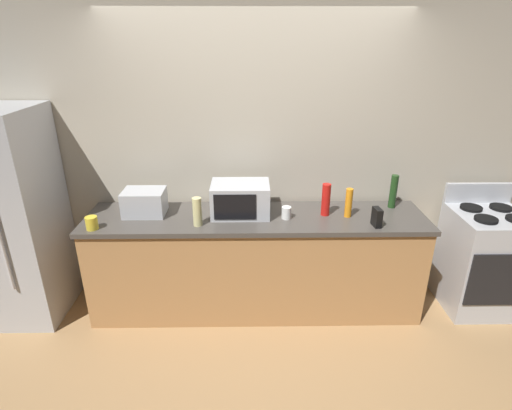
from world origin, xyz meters
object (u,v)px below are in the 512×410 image
Objects in this scene: bottle_dish_soap at (349,203)px; mug_yellow at (92,223)px; refrigerator at (9,218)px; microwave at (240,199)px; toaster_oven at (145,202)px; bottle_hot_sauce at (326,200)px; cordless_phone at (377,217)px; stove_range at (482,260)px; bottle_wine at (393,191)px; bottle_vinegar at (197,212)px; mug_white at (286,213)px.

bottle_dish_soap reaches higher than mug_yellow.
refrigerator is 17.38× the size of mug_yellow.
toaster_oven is at bearing 179.13° from microwave.
refrigerator is at bearing -179.57° from bottle_hot_sauce.
bottle_hot_sauce is (-0.37, 0.22, 0.06)m from cordless_phone.
refrigerator is 6.60× the size of bottle_hot_sauce.
stove_range is 3.68× the size of bottle_wine.
mug_yellow is at bearing -16.29° from refrigerator.
toaster_oven is 2.27× the size of cordless_phone.
refrigerator is 7.74× the size of bottle_vinegar.
bottle_wine is at bearing 11.67° from bottle_vinegar.
bottle_wine reaches higher than microwave.
bottle_wine is 1.26× the size of bottle_vinegar.
bottle_wine is at bearing 5.41° from microwave.
mug_yellow is at bearing -176.05° from stove_range.
toaster_oven is at bearing 178.47° from bottle_hot_sauce.
bottle_hot_sauce is 2.68× the size of mug_white.
cordless_phone is 1.45× the size of mug_yellow.
microwave is 1.76× the size of bottle_hot_sauce.
bottle_vinegar reaches higher than mug_yellow.
mug_white is at bearing -5.29° from toaster_oven.
stove_range is 4.41× the size of bottle_dish_soap.
bottle_hot_sauce is 2.63× the size of mug_yellow.
mug_white is (-1.75, -0.05, 0.49)m from stove_range.
microwave reaches higher than bottle_dish_soap.
bottle_vinegar is 2.29× the size of mug_white.
toaster_oven is 3.35× the size of mug_white.
cordless_phone is at bearing -13.13° from microwave.
cordless_phone reaches higher than mug_white.
bottle_vinegar is at bearing -172.98° from bottle_dish_soap.
bottle_wine is at bearing 50.46° from cordless_phone.
bottle_wine is at bearing 9.20° from mug_yellow.
mug_yellow is (-0.81, -0.06, -0.06)m from bottle_vinegar.
bottle_vinegar is at bearing -176.09° from stove_range.
bottle_dish_soap is (-0.43, -0.19, -0.02)m from bottle_wine.
mug_yellow is (-1.86, -0.25, -0.08)m from bottle_hot_sauce.
refrigerator reaches higher than bottle_vinegar.
bottle_wine is (3.24, 0.17, 0.15)m from refrigerator.
bottle_hot_sauce is at bearing 179.20° from stove_range.
bottle_wine reaches higher than cordless_phone.
bottle_hot_sauce is at bearing 10.24° from bottle_vinegar.
bottle_wine is 2.84× the size of mug_yellow.
bottle_dish_soap is at bearing -4.21° from microwave.
bottle_wine is 0.63m from bottle_hot_sauce.
microwave is 1.33m from bottle_wine.
microwave is at bearing 178.71° from stove_range.
microwave reaches higher than bottle_vinegar.
bottle_wine is (-0.81, 0.17, 0.59)m from stove_range.
bottle_dish_soap is 1.05× the size of bottle_vinegar.
stove_range is at bearing 4.40° from cordless_phone.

